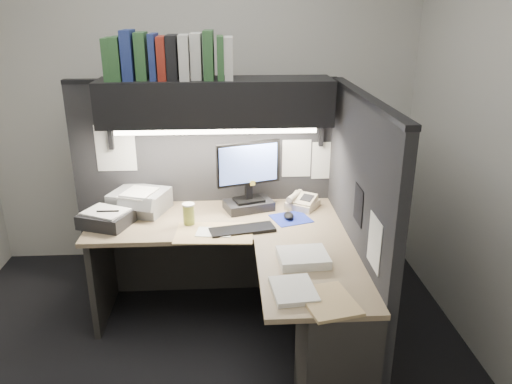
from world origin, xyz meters
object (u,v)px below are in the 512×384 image
(coffee_cup, at_px, (189,215))
(printer, at_px, (140,201))
(overhead_shelf, at_px, (216,102))
(keyboard, at_px, (242,230))
(desk, at_px, (269,298))
(monitor, at_px, (249,183))
(telephone, at_px, (302,202))
(notebook_stack, at_px, (106,219))

(coffee_cup, distance_m, printer, 0.45)
(overhead_shelf, xyz_separation_m, keyboard, (0.16, -0.40, -0.76))
(overhead_shelf, height_order, keyboard, overhead_shelf)
(desk, bearing_deg, coffee_cup, 136.50)
(monitor, relative_size, telephone, 2.44)
(keyboard, relative_size, coffee_cup, 2.98)
(keyboard, height_order, coffee_cup, coffee_cup)
(overhead_shelf, height_order, notebook_stack, overhead_shelf)
(coffee_cup, bearing_deg, overhead_shelf, 55.41)
(desk, distance_m, monitor, 0.87)
(overhead_shelf, bearing_deg, desk, -68.21)
(keyboard, distance_m, telephone, 0.59)
(coffee_cup, xyz_separation_m, printer, (-0.36, 0.27, 0.00))
(overhead_shelf, xyz_separation_m, printer, (-0.56, -0.01, -0.70))
(monitor, xyz_separation_m, telephone, (0.39, 0.02, -0.16))
(overhead_shelf, bearing_deg, coffee_cup, -124.59)
(coffee_cup, distance_m, notebook_stack, 0.55)
(telephone, relative_size, coffee_cup, 1.44)
(keyboard, height_order, notebook_stack, notebook_stack)
(desk, height_order, overhead_shelf, overhead_shelf)
(telephone, bearing_deg, overhead_shelf, -149.10)
(telephone, xyz_separation_m, notebook_stack, (-1.35, -0.23, 0.01))
(desk, relative_size, keyboard, 4.03)
(overhead_shelf, height_order, coffee_cup, overhead_shelf)
(desk, height_order, keyboard, keyboard)
(overhead_shelf, relative_size, monitor, 3.12)
(desk, bearing_deg, keyboard, 112.57)
(telephone, bearing_deg, desk, -79.66)
(desk, xyz_separation_m, overhead_shelf, (-0.30, 0.75, 1.06))
(keyboard, bearing_deg, overhead_shelf, 98.39)
(overhead_shelf, bearing_deg, notebook_stack, -161.04)
(keyboard, bearing_deg, coffee_cup, 148.22)
(overhead_shelf, bearing_deg, printer, -178.88)
(overhead_shelf, relative_size, keyboard, 3.67)
(keyboard, bearing_deg, notebook_stack, 157.90)
(coffee_cup, bearing_deg, telephone, 18.10)
(desk, bearing_deg, notebook_stack, 154.49)
(keyboard, distance_m, printer, 0.82)
(overhead_shelf, bearing_deg, monitor, -9.93)
(overhead_shelf, bearing_deg, keyboard, -68.90)
(overhead_shelf, relative_size, notebook_stack, 5.04)
(monitor, height_order, telephone, monitor)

